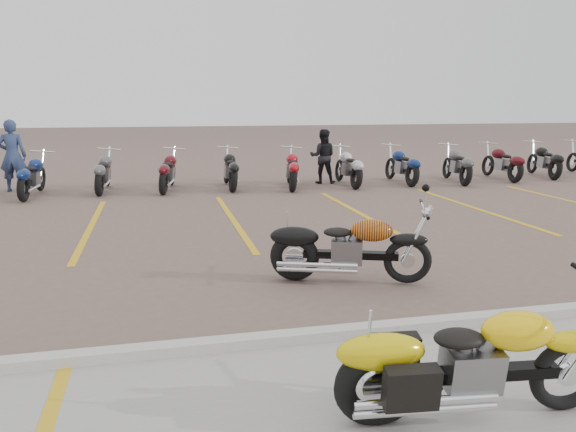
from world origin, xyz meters
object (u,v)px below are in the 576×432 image
at_px(flame_cruiser, 346,250).
at_px(person_a, 13,156).
at_px(yellow_cruiser, 466,364).
at_px(person_b, 323,156).

height_order(flame_cruiser, person_a, person_a).
distance_m(yellow_cruiser, person_b, 12.38).
height_order(yellow_cruiser, person_b, person_b).
xyz_separation_m(yellow_cruiser, flame_cruiser, (0.20, 3.26, -0.00)).
xyz_separation_m(person_a, person_b, (8.33, -0.41, -0.16)).
relative_size(flame_cruiser, person_b, 1.28).
bearing_deg(person_a, flame_cruiser, 125.58).
bearing_deg(flame_cruiser, yellow_cruiser, -73.23).
relative_size(yellow_cruiser, flame_cruiser, 1.05).
bearing_deg(person_b, person_a, 15.04).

